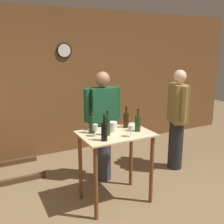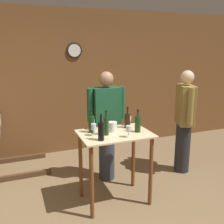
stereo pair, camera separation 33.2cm
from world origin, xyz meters
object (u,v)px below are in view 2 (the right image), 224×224
(wine_glass_near_left, at_px, (94,127))
(person_host, at_px, (107,124))
(wine_glass_far_side, at_px, (129,119))
(wine_bottle_far_right, at_px, (138,124))
(wine_bottle_far_left, at_px, (91,124))
(wine_glass_near_center, at_px, (92,122))
(wine_bottle_left, at_px, (101,131))
(wine_bottle_center, at_px, (106,125))
(wine_glass_near_right, at_px, (129,129))
(wine_bottle_right, at_px, (127,120))
(person_visitor_with_scarf, at_px, (184,120))
(ice_bucket, at_px, (113,127))

(wine_glass_near_left, distance_m, person_host, 0.75)
(wine_glass_near_left, xyz_separation_m, wine_glass_far_side, (0.58, 0.25, -0.02))
(wine_bottle_far_right, height_order, wine_glass_far_side, wine_bottle_far_right)
(wine_bottle_far_left, bearing_deg, wine_bottle_far_right, -19.48)
(wine_bottle_far_right, xyz_separation_m, wine_glass_near_center, (-0.51, 0.31, -0.01))
(wine_bottle_left, height_order, wine_bottle_center, wine_bottle_left)
(wine_bottle_left, distance_m, wine_glass_near_left, 0.19)
(wine_glass_near_left, relative_size, wine_glass_near_right, 1.05)
(wine_bottle_left, distance_m, wine_glass_near_right, 0.34)
(wine_glass_near_right, bearing_deg, wine_glass_near_center, 125.26)
(wine_glass_near_center, bearing_deg, wine_glass_near_left, -102.54)
(wine_bottle_far_left, distance_m, person_host, 0.64)
(wine_glass_near_left, bearing_deg, wine_bottle_far_right, -6.29)
(wine_bottle_left, height_order, wine_glass_near_right, wine_bottle_left)
(wine_bottle_far_left, relative_size, wine_bottle_right, 1.02)
(wine_bottle_center, height_order, person_visitor_with_scarf, person_visitor_with_scarf)
(wine_glass_near_left, distance_m, wine_glass_near_right, 0.42)
(wine_bottle_far_left, bearing_deg, wine_bottle_center, -49.51)
(wine_glass_near_left, height_order, ice_bucket, wine_glass_near_left)
(wine_glass_near_right, xyz_separation_m, person_visitor_with_scarf, (1.26, 0.62, -0.18))
(wine_glass_near_center, bearing_deg, ice_bucket, -39.10)
(wine_bottle_far_left, xyz_separation_m, wine_glass_near_right, (0.36, -0.34, -0.01))
(wine_bottle_left, distance_m, wine_bottle_right, 0.59)
(wine_bottle_left, distance_m, wine_bottle_center, 0.20)
(wine_glass_near_left, bearing_deg, wine_bottle_right, 16.06)
(wine_bottle_left, height_order, wine_glass_near_left, wine_bottle_left)
(wine_bottle_center, bearing_deg, wine_glass_near_center, 109.39)
(wine_bottle_left, height_order, person_visitor_with_scarf, person_visitor_with_scarf)
(wine_glass_near_left, height_order, wine_glass_near_center, wine_glass_near_left)
(wine_bottle_left, bearing_deg, wine_bottle_right, 34.67)
(wine_bottle_far_right, distance_m, person_host, 0.72)
(wine_bottle_far_left, distance_m, wine_bottle_far_right, 0.59)
(wine_bottle_center, xyz_separation_m, wine_glass_far_side, (0.43, 0.28, -0.03))
(ice_bucket, height_order, person_visitor_with_scarf, person_visitor_with_scarf)
(wine_bottle_left, bearing_deg, wine_bottle_far_right, 13.15)
(wine_bottle_right, xyz_separation_m, wine_glass_near_left, (-0.52, -0.15, 0.00))
(wine_bottle_far_right, bearing_deg, wine_glass_near_center, 148.99)
(wine_bottle_left, relative_size, person_visitor_with_scarf, 0.19)
(wine_bottle_right, height_order, person_host, person_host)
(wine_bottle_far_right, distance_m, ice_bucket, 0.32)
(wine_bottle_far_right, height_order, wine_glass_near_center, wine_bottle_far_right)
(wine_bottle_far_left, distance_m, wine_glass_near_right, 0.49)
(wine_bottle_center, distance_m, person_visitor_with_scarf, 1.56)
(wine_bottle_far_left, distance_m, wine_glass_near_left, 0.13)
(wine_bottle_far_right, relative_size, wine_glass_far_side, 2.27)
(wine_bottle_right, distance_m, wine_glass_near_center, 0.47)
(person_host, bearing_deg, wine_glass_near_center, -131.99)
(wine_glass_near_center, height_order, person_visitor_with_scarf, person_visitor_with_scarf)
(wine_bottle_far_right, xyz_separation_m, person_host, (-0.17, 0.68, -0.18))
(wine_glass_near_left, relative_size, ice_bucket, 1.19)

